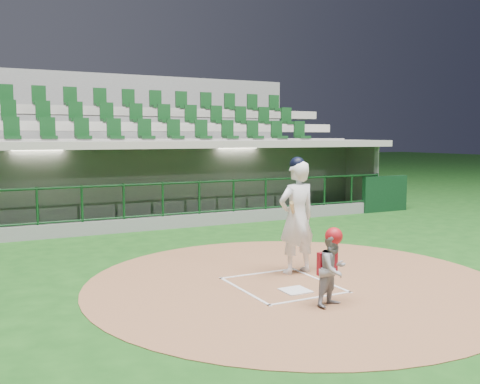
# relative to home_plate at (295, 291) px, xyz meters

# --- Properties ---
(ground) EXTENTS (120.00, 120.00, 0.00)m
(ground) POSITION_rel_home_plate_xyz_m (0.00, 0.70, -0.02)
(ground) COLOR #144313
(ground) RESTS_ON ground
(dirt_circle) EXTENTS (7.20, 7.20, 0.01)m
(dirt_circle) POSITION_rel_home_plate_xyz_m (0.30, 0.50, -0.02)
(dirt_circle) COLOR brown
(dirt_circle) RESTS_ON ground
(home_plate) EXTENTS (0.43, 0.43, 0.02)m
(home_plate) POSITION_rel_home_plate_xyz_m (0.00, 0.00, 0.00)
(home_plate) COLOR white
(home_plate) RESTS_ON dirt_circle
(batter_box_chalk) EXTENTS (1.55, 1.80, 0.01)m
(batter_box_chalk) POSITION_rel_home_plate_xyz_m (0.00, 0.40, -0.00)
(batter_box_chalk) COLOR white
(batter_box_chalk) RESTS_ON ground
(dugout_structure) EXTENTS (16.40, 3.70, 3.00)m
(dugout_structure) POSITION_rel_home_plate_xyz_m (0.01, 8.51, 0.94)
(dugout_structure) COLOR slate
(dugout_structure) RESTS_ON ground
(seating_deck) EXTENTS (17.00, 6.72, 5.15)m
(seating_deck) POSITION_rel_home_plate_xyz_m (0.00, 11.61, 1.40)
(seating_deck) COLOR slate
(seating_deck) RESTS_ON ground
(batter) EXTENTS (0.93, 0.91, 2.14)m
(batter) POSITION_rel_home_plate_xyz_m (0.66, 0.99, 1.05)
(batter) COLOR white
(batter) RESTS_ON dirt_circle
(catcher) EXTENTS (0.63, 0.56, 1.18)m
(catcher) POSITION_rel_home_plate_xyz_m (0.09, -0.87, 0.57)
(catcher) COLOR #95959B
(catcher) RESTS_ON dirt_circle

